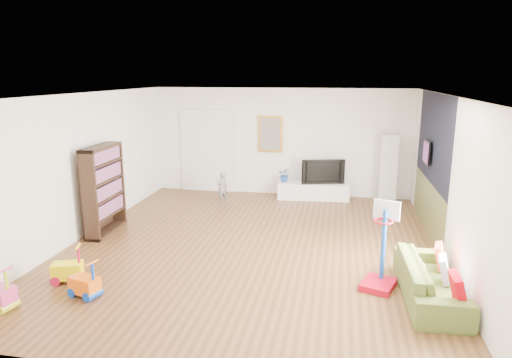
% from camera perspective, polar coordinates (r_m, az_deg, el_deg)
% --- Properties ---
extents(floor, '(6.50, 7.50, 0.00)m').
position_cam_1_polar(floor, '(8.37, -0.51, -8.31)').
color(floor, brown).
rests_on(floor, ground).
extents(ceiling, '(6.50, 7.50, 0.00)m').
position_cam_1_polar(ceiling, '(7.80, -0.55, 10.50)').
color(ceiling, white).
rests_on(ceiling, ground).
extents(wall_back, '(6.50, 0.00, 2.70)m').
position_cam_1_polar(wall_back, '(11.62, 3.04, 4.64)').
color(wall_back, white).
rests_on(wall_back, ground).
extents(wall_front, '(6.50, 0.00, 2.70)m').
position_cam_1_polar(wall_front, '(4.51, -9.86, -9.29)').
color(wall_front, white).
rests_on(wall_front, ground).
extents(wall_left, '(0.00, 7.50, 2.70)m').
position_cam_1_polar(wall_left, '(9.16, -20.91, 1.51)').
color(wall_left, silver).
rests_on(wall_left, ground).
extents(wall_right, '(0.00, 7.50, 2.70)m').
position_cam_1_polar(wall_right, '(8.02, 22.89, -0.21)').
color(wall_right, silver).
rests_on(wall_right, ground).
extents(navy_accent, '(0.01, 3.20, 1.70)m').
position_cam_1_polar(navy_accent, '(9.29, 21.31, 4.76)').
color(navy_accent, black).
rests_on(navy_accent, wall_right).
extents(olive_wainscot, '(0.01, 3.20, 1.00)m').
position_cam_1_polar(olive_wainscot, '(9.56, 20.65, -3.27)').
color(olive_wainscot, brown).
rests_on(olive_wainscot, wall_right).
extents(doorway, '(1.45, 0.06, 2.10)m').
position_cam_1_polar(doorway, '(12.02, -6.03, 3.42)').
color(doorway, white).
rests_on(doorway, ground).
extents(painting_back, '(0.62, 0.06, 0.92)m').
position_cam_1_polar(painting_back, '(11.59, 1.80, 5.63)').
color(painting_back, gold).
rests_on(painting_back, wall_back).
extents(artwork_right, '(0.04, 0.56, 0.46)m').
position_cam_1_polar(artwork_right, '(9.51, 20.57, 3.16)').
color(artwork_right, '#7F3F8C').
rests_on(artwork_right, wall_right).
extents(media_console, '(1.77, 0.54, 0.41)m').
position_cam_1_polar(media_console, '(11.39, 7.17, -1.51)').
color(media_console, white).
rests_on(media_console, ground).
extents(tall_cabinet, '(0.40, 0.40, 1.68)m').
position_cam_1_polar(tall_cabinet, '(11.21, 16.19, 1.17)').
color(tall_cabinet, silver).
rests_on(tall_cabinet, ground).
extents(bookshelf, '(0.33, 1.18, 1.72)m').
position_cam_1_polar(bookshelf, '(9.29, -18.50, -1.27)').
color(bookshelf, '#301F13').
rests_on(bookshelf, ground).
extents(sofa, '(0.79, 1.88, 0.54)m').
position_cam_1_polar(sofa, '(6.87, 20.98, -11.70)').
color(sofa, '#556829').
rests_on(sofa, ground).
extents(basketball_hoop, '(0.60, 0.65, 1.28)m').
position_cam_1_polar(basketball_hoop, '(6.81, 15.32, -8.13)').
color(basketball_hoop, '#AF051C').
rests_on(basketball_hoop, ground).
extents(ride_on_yellow, '(0.48, 0.38, 0.56)m').
position_cam_1_polar(ride_on_yellow, '(7.44, -22.58, -9.83)').
color(ride_on_yellow, '#FFF800').
rests_on(ride_on_yellow, ground).
extents(ride_on_orange, '(0.46, 0.36, 0.55)m').
position_cam_1_polar(ride_on_orange, '(6.91, -20.70, -11.53)').
color(ride_on_orange, orange).
rests_on(ride_on_orange, ground).
extents(child, '(0.33, 0.32, 0.75)m').
position_cam_1_polar(child, '(10.97, -4.27, -1.07)').
color(child, slate).
rests_on(child, ground).
extents(tv, '(1.06, 0.40, 0.61)m').
position_cam_1_polar(tv, '(11.31, 8.28, 1.00)').
color(tv, black).
rests_on(tv, media_console).
extents(vase_plant, '(0.38, 0.35, 0.37)m').
position_cam_1_polar(vase_plant, '(11.36, 3.63, 0.54)').
color(vase_plant, '#1C4795').
rests_on(vase_plant, media_console).
extents(pillow_left, '(0.11, 0.39, 0.39)m').
position_cam_1_polar(pillow_left, '(6.35, 23.90, -12.51)').
color(pillow_left, '#B3030F').
rests_on(pillow_left, sofa).
extents(pillow_center, '(0.15, 0.36, 0.35)m').
position_cam_1_polar(pillow_center, '(6.88, 22.50, -10.37)').
color(pillow_center, white).
rests_on(pillow_center, sofa).
extents(pillow_right, '(0.17, 0.37, 0.35)m').
position_cam_1_polar(pillow_right, '(7.31, 22.04, -8.94)').
color(pillow_right, '#AB361C').
rests_on(pillow_right, sofa).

